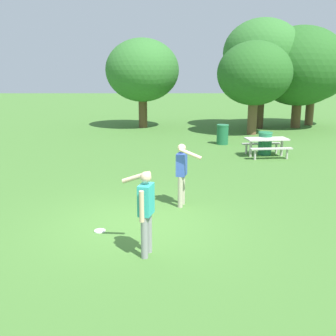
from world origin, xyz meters
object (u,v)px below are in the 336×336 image
object	(u,v)px
tree_broad_center	(256,74)
tree_tall_left	(144,71)
person_catcher	(147,207)
tree_far_right	(264,53)
tree_slender_mid	(301,66)
person_thrower	(183,170)
trash_can_further_along	(224,134)
tree_back_left	(314,73)
picnic_table_near	(268,143)
frisbee	(101,231)
trash_can_beside_table	(266,143)

from	to	relation	value
tree_broad_center	tree_tall_left	bearing A→B (deg)	155.49
person_catcher	tree_far_right	bearing A→B (deg)	71.07
tree_slender_mid	person_thrower	bearing A→B (deg)	-116.97
trash_can_further_along	tree_far_right	distance (m)	7.72
tree_slender_mid	tree_back_left	distance (m)	1.90
picnic_table_near	tree_broad_center	size ratio (longest dim) A/B	0.36
frisbee	tree_broad_center	bearing A→B (deg)	66.19
tree_slender_mid	tree_back_left	bearing A→B (deg)	45.37
frisbee	person_thrower	bearing A→B (deg)	42.99
tree_broad_center	tree_back_left	distance (m)	6.19
picnic_table_near	tree_tall_left	xyz separation A→B (m)	(-5.65, 9.01, 2.96)
tree_broad_center	tree_far_right	xyz separation A→B (m)	(0.98, 2.60, 1.20)
tree_slender_mid	tree_far_right	bearing A→B (deg)	-176.06
trash_can_further_along	tree_slender_mid	size ratio (longest dim) A/B	0.16
picnic_table_near	trash_can_beside_table	distance (m)	0.44
trash_can_further_along	person_catcher	bearing A→B (deg)	-104.27
tree_tall_left	tree_far_right	size ratio (longest dim) A/B	0.83
tree_back_left	tree_tall_left	bearing A→B (deg)	-173.72
tree_back_left	tree_far_right	bearing A→B (deg)	-157.93
frisbee	tree_slender_mid	xyz separation A→B (m)	(9.57, 16.88, 3.76)
person_thrower	tree_slender_mid	size ratio (longest dim) A/B	0.27
tree_tall_left	tree_far_right	bearing A→B (deg)	-2.22
person_catcher	tree_back_left	size ratio (longest dim) A/B	0.31
person_catcher	tree_tall_left	size ratio (longest dim) A/B	0.30
person_thrower	tree_back_left	distance (m)	18.94
tree_broad_center	tree_slender_mid	world-z (taller)	tree_slender_mid
person_catcher	tree_slender_mid	size ratio (longest dim) A/B	0.27
tree_slender_mid	tree_back_left	size ratio (longest dim) A/B	1.18
tree_far_right	tree_tall_left	bearing A→B (deg)	177.78
trash_can_beside_table	person_thrower	bearing A→B (deg)	-119.28
picnic_table_near	tree_back_left	distance (m)	11.85
picnic_table_near	tree_tall_left	world-z (taller)	tree_tall_left
trash_can_further_along	tree_slender_mid	xyz separation A→B (m)	(5.43, 5.98, 3.29)
trash_can_beside_table	tree_back_left	distance (m)	11.49
person_catcher	frisbee	size ratio (longest dim) A/B	6.66
picnic_table_near	trash_can_beside_table	xyz separation A→B (m)	(0.04, 0.43, -0.08)
frisbee	tree_slender_mid	world-z (taller)	tree_slender_mid
tree_broad_center	frisbee	bearing A→B (deg)	-113.81
tree_broad_center	tree_back_left	xyz separation A→B (m)	(4.65, 4.09, 0.05)
picnic_table_near	person_catcher	bearing A→B (deg)	-116.16
person_catcher	tree_back_left	bearing A→B (deg)	63.15
trash_can_beside_table	tree_slender_mid	size ratio (longest dim) A/B	0.16
tree_tall_left	tree_back_left	size ratio (longest dim) A/B	1.04
person_catcher	frisbee	world-z (taller)	person_catcher
trash_can_beside_table	tree_slender_mid	bearing A→B (deg)	64.93
person_thrower	trash_can_beside_table	distance (m)	7.69
tree_back_left	trash_can_beside_table	bearing A→B (deg)	-118.29
trash_can_beside_table	trash_can_further_along	distance (m)	2.88
trash_can_beside_table	tree_tall_left	world-z (taller)	tree_tall_left
picnic_table_near	tree_broad_center	world-z (taller)	tree_broad_center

